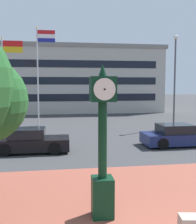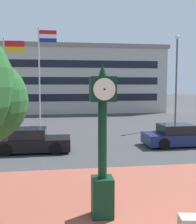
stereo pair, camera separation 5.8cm
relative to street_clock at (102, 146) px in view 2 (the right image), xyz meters
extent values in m
cube|color=black|center=(0.00, 0.00, -1.41)|extent=(0.59, 0.59, 1.10)
cylinder|color=black|center=(0.00, 0.00, 0.17)|extent=(0.24, 0.24, 2.07)
cube|color=black|center=(0.00, 0.00, 1.53)|extent=(0.67, 0.67, 0.65)
cylinder|color=silver|center=(0.01, 0.34, 1.53)|extent=(0.56, 0.04, 0.56)
sphere|color=black|center=(0.01, 0.36, 1.53)|extent=(0.05, 0.05, 0.05)
cylinder|color=silver|center=(-0.01, -0.34, 1.53)|extent=(0.56, 0.04, 0.56)
sphere|color=black|center=(-0.01, -0.36, 1.53)|extent=(0.05, 0.05, 0.05)
cone|color=black|center=(0.00, 0.00, 2.02)|extent=(0.23, 0.23, 0.33)
cube|color=navy|center=(6.00, 8.26, -1.52)|extent=(4.21, 1.88, 0.64)
cube|color=black|center=(5.79, 8.26, -0.96)|extent=(1.94, 1.60, 0.56)
cylinder|color=black|center=(7.30, 9.14, -1.64)|extent=(0.64, 0.22, 0.64)
cylinder|color=black|center=(4.69, 9.12, -1.64)|extent=(0.64, 0.22, 0.64)
cylinder|color=black|center=(4.70, 7.39, -1.64)|extent=(0.64, 0.22, 0.64)
cube|color=black|center=(-2.53, 7.95, -1.52)|extent=(4.10, 1.87, 0.64)
cube|color=black|center=(-2.73, 7.96, -0.96)|extent=(1.91, 1.56, 0.56)
cylinder|color=black|center=(-1.25, 8.73, -1.64)|extent=(0.65, 0.24, 0.64)
cylinder|color=black|center=(-1.29, 7.10, -1.64)|extent=(0.65, 0.24, 0.64)
cylinder|color=black|center=(-3.76, 8.80, -1.64)|extent=(0.65, 0.24, 0.64)
cylinder|color=black|center=(-3.80, 7.17, -1.64)|extent=(0.65, 0.24, 0.64)
cylinder|color=silver|center=(-5.63, 18.08, 1.82)|extent=(0.12, 0.12, 7.56)
sphere|color=gold|center=(-5.63, 18.08, 5.66)|extent=(0.14, 0.14, 0.14)
cube|color=red|center=(-4.74, 18.08, 5.19)|extent=(1.66, 0.02, 0.51)
cube|color=gold|center=(-4.74, 18.08, 4.69)|extent=(1.66, 0.02, 0.51)
cylinder|color=silver|center=(-2.69, 18.08, 2.30)|extent=(0.12, 0.12, 8.52)
sphere|color=gold|center=(-2.69, 18.08, 6.62)|extent=(0.14, 0.14, 0.14)
cube|color=red|center=(-1.88, 18.08, 6.24)|extent=(1.50, 0.02, 0.34)
cube|color=white|center=(-1.88, 18.08, 5.90)|extent=(1.50, 0.02, 0.34)
cube|color=navy|center=(-1.88, 18.08, 5.56)|extent=(1.50, 0.02, 0.34)
cube|color=#B2ADA3|center=(-0.26, 32.66, 2.17)|extent=(26.45, 10.56, 8.25)
cube|color=gray|center=(-0.26, 32.66, 6.54)|extent=(26.98, 10.77, 0.50)
cube|color=black|center=(-0.26, 27.37, 0.10)|extent=(23.80, 0.04, 0.90)
cube|color=black|center=(-0.26, 27.37, 2.17)|extent=(23.80, 0.04, 0.90)
cube|color=black|center=(-0.26, 27.37, 4.23)|extent=(23.80, 0.04, 0.90)
cylinder|color=#4C4C51|center=(8.72, 15.02, 1.74)|extent=(0.14, 0.14, 7.39)
sphere|color=white|center=(8.72, 15.02, 5.58)|extent=(0.36, 0.36, 0.36)
camera|label=1|loc=(-1.26, -7.28, 1.63)|focal=44.89mm
camera|label=2|loc=(-1.20, -7.29, 1.63)|focal=44.89mm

